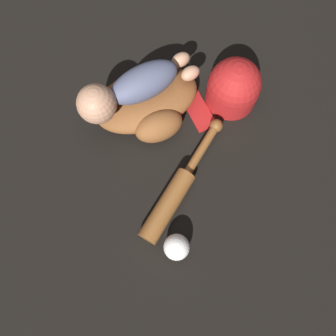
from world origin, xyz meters
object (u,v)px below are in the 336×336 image
(baseball_glove, at_px, (148,104))
(baseball_bat, at_px, (176,191))
(baseball_cap, at_px, (233,87))
(baseball, at_px, (177,247))
(baby_figure, at_px, (129,89))

(baseball_glove, xyz_separation_m, baseball_bat, (0.12, 0.27, -0.02))
(baseball_bat, xyz_separation_m, baseball_cap, (-0.36, -0.13, 0.04))
(baseball, bearing_deg, baseball_bat, -130.62)
(baseball_cap, bearing_deg, baby_figure, -30.54)
(baseball_bat, bearing_deg, baseball_glove, -113.72)
(baby_figure, relative_size, baseball_cap, 1.55)
(baseball_glove, bearing_deg, baseball_bat, 66.28)
(baseball_bat, height_order, baseball, baseball)
(baby_figure, distance_m, baseball, 0.47)
(baby_figure, distance_m, baseball_bat, 0.33)
(baby_figure, bearing_deg, baseball_glove, 150.27)
(baseball_cap, bearing_deg, baseball, 28.84)
(baseball_cap, bearing_deg, baseball_glove, -30.69)
(baseball_glove, relative_size, baseball, 5.31)
(baseball_bat, bearing_deg, baseball_cap, -159.81)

